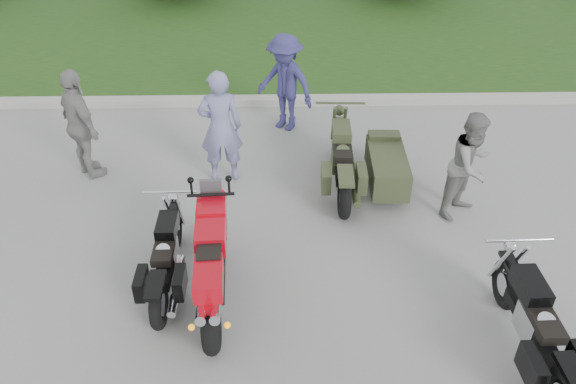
{
  "coord_description": "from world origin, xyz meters",
  "views": [
    {
      "loc": [
        0.19,
        -4.89,
        5.19
      ],
      "look_at": [
        0.32,
        1.51,
        0.8
      ],
      "focal_mm": 35.0,
      "sensor_mm": 36.0,
      "label": 1
    }
  ],
  "objects_px": {
    "person_back": "(81,125)",
    "sportbike_red": "(212,264)",
    "cruiser_left": "(166,262)",
    "person_denim": "(285,83)",
    "cruiser_sidecar": "(368,166)",
    "person_grey": "(471,165)",
    "person_stripe": "(220,127)",
    "cruiser_right": "(539,334)"
  },
  "relations": [
    {
      "from": "person_denim",
      "to": "person_back",
      "type": "height_order",
      "value": "person_back"
    },
    {
      "from": "person_back",
      "to": "cruiser_right",
      "type": "bearing_deg",
      "value": -165.23
    },
    {
      "from": "person_grey",
      "to": "person_back",
      "type": "height_order",
      "value": "person_back"
    },
    {
      "from": "cruiser_left",
      "to": "person_denim",
      "type": "distance_m",
      "value": 4.71
    },
    {
      "from": "sportbike_red",
      "to": "person_denim",
      "type": "xyz_separation_m",
      "value": [
        0.97,
        4.69,
        0.31
      ]
    },
    {
      "from": "person_grey",
      "to": "person_back",
      "type": "xyz_separation_m",
      "value": [
        -6.04,
        1.19,
        0.11
      ]
    },
    {
      "from": "person_stripe",
      "to": "person_grey",
      "type": "xyz_separation_m",
      "value": [
        3.76,
        -1.03,
        -0.13
      ]
    },
    {
      "from": "cruiser_sidecar",
      "to": "person_back",
      "type": "distance_m",
      "value": 4.71
    },
    {
      "from": "person_denim",
      "to": "person_back",
      "type": "distance_m",
      "value": 3.73
    },
    {
      "from": "cruiser_left",
      "to": "cruiser_sidecar",
      "type": "distance_m",
      "value": 3.65
    },
    {
      "from": "person_grey",
      "to": "person_denim",
      "type": "distance_m",
      "value": 3.92
    },
    {
      "from": "sportbike_red",
      "to": "cruiser_left",
      "type": "distance_m",
      "value": 0.72
    },
    {
      "from": "cruiser_left",
      "to": "person_back",
      "type": "bearing_deg",
      "value": 121.94
    },
    {
      "from": "cruiser_right",
      "to": "cruiser_sidecar",
      "type": "distance_m",
      "value": 3.8
    },
    {
      "from": "person_grey",
      "to": "cruiser_right",
      "type": "bearing_deg",
      "value": -131.92
    },
    {
      "from": "cruiser_sidecar",
      "to": "person_grey",
      "type": "bearing_deg",
      "value": -23.01
    },
    {
      "from": "cruiser_sidecar",
      "to": "person_grey",
      "type": "xyz_separation_m",
      "value": [
        1.39,
        -0.66,
        0.4
      ]
    },
    {
      "from": "cruiser_left",
      "to": "person_back",
      "type": "height_order",
      "value": "person_back"
    },
    {
      "from": "cruiser_sidecar",
      "to": "person_denim",
      "type": "relative_size",
      "value": 1.29
    },
    {
      "from": "sportbike_red",
      "to": "person_stripe",
      "type": "distance_m",
      "value": 2.91
    },
    {
      "from": "cruiser_left",
      "to": "person_denim",
      "type": "height_order",
      "value": "person_denim"
    },
    {
      "from": "sportbike_red",
      "to": "person_grey",
      "type": "bearing_deg",
      "value": 23.5
    },
    {
      "from": "person_stripe",
      "to": "cruiser_right",
      "type": "bearing_deg",
      "value": 127.29
    },
    {
      "from": "person_stripe",
      "to": "person_denim",
      "type": "xyz_separation_m",
      "value": [
        1.06,
        1.81,
        -0.03
      ]
    },
    {
      "from": "cruiser_left",
      "to": "cruiser_sidecar",
      "type": "xyz_separation_m",
      "value": [
        2.89,
        2.22,
        0.03
      ]
    },
    {
      "from": "cruiser_sidecar",
      "to": "cruiser_right",
      "type": "bearing_deg",
      "value": -66.47
    },
    {
      "from": "cruiser_sidecar",
      "to": "sportbike_red",
      "type": "bearing_deg",
      "value": -129.83
    },
    {
      "from": "cruiser_sidecar",
      "to": "person_denim",
      "type": "bearing_deg",
      "value": 123.27
    },
    {
      "from": "sportbike_red",
      "to": "cruiser_sidecar",
      "type": "xyz_separation_m",
      "value": [
        2.27,
        2.51,
        -0.19
      ]
    },
    {
      "from": "cruiser_right",
      "to": "sportbike_red",
      "type": "bearing_deg",
      "value": 163.01
    },
    {
      "from": "cruiser_sidecar",
      "to": "person_stripe",
      "type": "bearing_deg",
      "value": 173.38
    },
    {
      "from": "cruiser_sidecar",
      "to": "cruiser_left",
      "type": "bearing_deg",
      "value": -140.14
    },
    {
      "from": "cruiser_right",
      "to": "person_stripe",
      "type": "distance_m",
      "value": 5.44
    },
    {
      "from": "person_denim",
      "to": "person_back",
      "type": "xyz_separation_m",
      "value": [
        -3.34,
        -1.65,
        0.01
      ]
    },
    {
      "from": "cruiser_sidecar",
      "to": "person_grey",
      "type": "height_order",
      "value": "person_grey"
    },
    {
      "from": "sportbike_red",
      "to": "person_denim",
      "type": "bearing_deg",
      "value": 75.06
    },
    {
      "from": "cruiser_right",
      "to": "cruiser_sidecar",
      "type": "bearing_deg",
      "value": 109.96
    },
    {
      "from": "cruiser_left",
      "to": "cruiser_sidecar",
      "type": "height_order",
      "value": "cruiser_sidecar"
    },
    {
      "from": "person_grey",
      "to": "person_back",
      "type": "distance_m",
      "value": 6.16
    },
    {
      "from": "person_stripe",
      "to": "person_denim",
      "type": "height_order",
      "value": "person_stripe"
    },
    {
      "from": "person_back",
      "to": "sportbike_red",
      "type": "bearing_deg",
      "value": 176.83
    },
    {
      "from": "person_grey",
      "to": "person_denim",
      "type": "bearing_deg",
      "value": 92.02
    }
  ]
}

